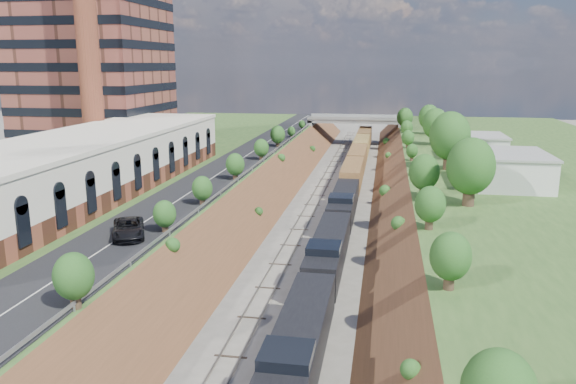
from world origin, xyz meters
TOP-DOWN VIEW (x-y plane):
  - platform_left at (-33.00, 60.00)m, footprint 44.00×180.00m
  - platform_right at (33.00, 60.00)m, footprint 44.00×180.00m
  - embankment_left at (-11.00, 60.00)m, footprint 10.00×180.00m
  - embankment_right at (11.00, 60.00)m, footprint 10.00×180.00m
  - rail_left_track at (-2.60, 60.00)m, footprint 1.58×180.00m
  - rail_right_track at (2.60, 60.00)m, footprint 1.58×180.00m
  - road at (-15.50, 60.00)m, footprint 8.00×180.00m
  - guardrail at (-11.40, 59.80)m, footprint 0.10×171.00m
  - commercial_building at (-28.00, 38.00)m, footprint 14.30×62.30m
  - smokestack at (-36.00, 56.00)m, footprint 3.20×3.20m
  - overpass at (0.00, 122.00)m, footprint 24.50×8.30m
  - white_building_near at (23.50, 52.00)m, footprint 9.00×12.00m
  - white_building_far at (23.00, 74.00)m, footprint 8.00×10.00m
  - tree_right_large at (17.00, 40.00)m, footprint 5.25×5.25m
  - tree_left_crest at (-11.80, 20.00)m, footprint 2.45×2.45m
  - freight_train at (2.60, 64.89)m, footprint 3.06×123.10m
  - suv at (-14.85, 22.48)m, footprint 4.92×6.46m

SIDE VIEW (x-z plane):
  - embankment_left at x=-11.00m, z-range -5.00..5.00m
  - embankment_right at x=11.00m, z-range -5.00..5.00m
  - rail_left_track at x=-2.60m, z-range 0.00..0.18m
  - rail_right_track at x=2.60m, z-range 0.00..0.18m
  - platform_left at x=-33.00m, z-range 0.00..5.00m
  - platform_right at x=33.00m, z-range 0.00..5.00m
  - freight_train at x=2.60m, z-range 0.30..4.86m
  - overpass at x=0.00m, z-range 1.22..8.62m
  - road at x=-15.50m, z-range 5.00..5.10m
  - guardrail at x=-11.40m, z-range 5.20..5.90m
  - suv at x=-14.85m, z-range 5.10..6.73m
  - white_building_far at x=23.00m, z-range 5.00..8.60m
  - white_building_near at x=23.50m, z-range 5.00..9.00m
  - tree_left_crest at x=-11.80m, z-range 5.26..8.82m
  - commercial_building at x=-28.00m, z-range 5.01..12.01m
  - tree_right_large at x=17.00m, z-range 5.58..13.19m
  - smokestack at x=-36.00m, z-range 5.00..45.00m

